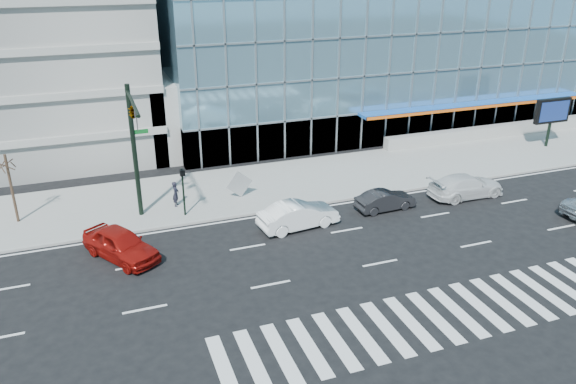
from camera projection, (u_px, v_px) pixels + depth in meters
name	position (u px, v px, depth m)	size (l,w,h in m)	color
ground	(347.00, 230.00, 32.61)	(160.00, 160.00, 0.00)	black
sidewalk	(298.00, 181.00, 39.50)	(120.00, 8.00, 0.15)	gray
theatre_building	(364.00, 32.00, 56.55)	(42.00, 26.00, 15.00)	#72A6BF
ramp_block	(184.00, 113.00, 45.10)	(6.00, 8.00, 6.00)	gray
retaining_wall	(535.00, 126.00, 49.94)	(30.00, 0.80, 1.00)	gray
traffic_signal	(133.00, 125.00, 30.68)	(1.14, 5.74, 8.00)	black
ped_signal_post	(183.00, 185.00, 33.37)	(0.30, 0.33, 3.00)	black
marquee_sign	(552.00, 112.00, 45.24)	(3.20, 0.43, 4.00)	black
street_tree_near	(7.00, 164.00, 31.95)	(1.10, 1.10, 4.23)	#332319
white_suv	(466.00, 186.00, 36.86)	(2.11, 5.20, 1.51)	silver
white_sedan	(298.00, 215.00, 32.67)	(1.67, 4.77, 1.57)	white
dark_sedan	(385.00, 200.00, 35.02)	(1.33, 3.83, 1.26)	black
red_sedan	(121.00, 244.00, 29.34)	(1.92, 4.78, 1.63)	maroon
pedestrian	(176.00, 194.00, 35.12)	(0.59, 0.39, 1.62)	black
tilted_panel	(239.00, 184.00, 36.33)	(1.30, 0.06, 1.30)	#9C9C9C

